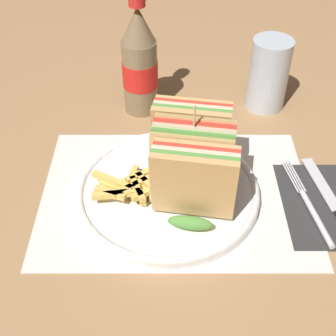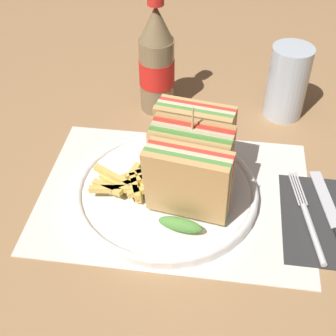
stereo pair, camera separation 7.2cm
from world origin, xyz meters
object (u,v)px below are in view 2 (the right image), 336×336
at_px(club_sandwich, 191,161).
at_px(coke_bottle_near, 157,62).
at_px(glass_near, 287,82).
at_px(knife, 334,219).
at_px(plate_main, 166,191).
at_px(fork, 310,223).

distance_m(club_sandwich, coke_bottle_near, 0.25).
relative_size(club_sandwich, glass_near, 1.44).
bearing_deg(club_sandwich, knife, -5.55).
bearing_deg(club_sandwich, plate_main, 179.61).
relative_size(plate_main, coke_bottle_near, 1.25).
bearing_deg(club_sandwich, coke_bottle_near, 110.06).
bearing_deg(fork, knife, 12.65).
bearing_deg(knife, coke_bottle_near, 129.47).
distance_m(fork, knife, 0.04).
bearing_deg(plate_main, glass_near, 52.95).
distance_m(plate_main, club_sandwich, 0.07).
distance_m(club_sandwich, knife, 0.23).
height_order(fork, coke_bottle_near, coke_bottle_near).
relative_size(plate_main, club_sandwich, 1.45).
distance_m(club_sandwich, glass_near, 0.29).
height_order(club_sandwich, fork, club_sandwich).
height_order(plate_main, knife, plate_main).
distance_m(coke_bottle_near, glass_near, 0.24).
height_order(plate_main, club_sandwich, club_sandwich).
xyz_separation_m(knife, glass_near, (-0.06, 0.27, 0.06)).
bearing_deg(glass_near, knife, -76.77).
distance_m(plate_main, coke_bottle_near, 0.26).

